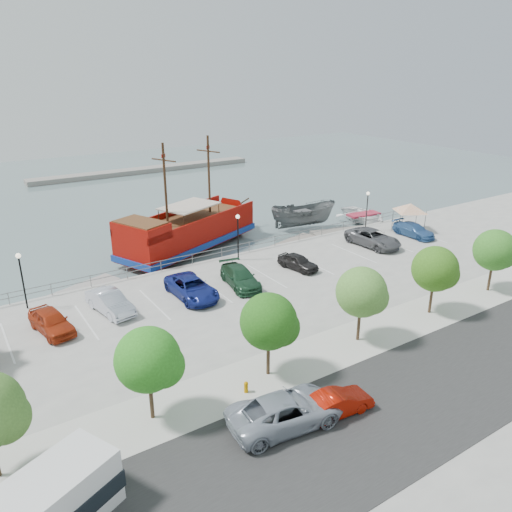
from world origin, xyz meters
TOP-DOWN VIEW (x-y plane):
  - ground at (0.00, 0.00)m, footprint 160.00×160.00m
  - street at (0.00, -16.00)m, footprint 100.00×8.00m
  - sidewalk at (0.00, -10.00)m, footprint 100.00×4.00m
  - seawall_railing at (0.00, 7.80)m, footprint 50.00×0.06m
  - far_shore at (10.00, 55.00)m, footprint 40.00×3.00m
  - pirate_ship at (-0.11, 14.39)m, footprint 18.63×11.50m
  - patrol_boat at (12.55, 12.94)m, footprint 8.14×5.22m
  - speedboat at (20.22, 11.02)m, footprint 5.57×7.29m
  - dock_west at (-13.78, 9.20)m, footprint 7.48×4.48m
  - dock_mid at (8.16, 9.20)m, footprint 7.09×3.75m
  - dock_east at (15.41, 9.20)m, footprint 7.65×3.92m
  - canopy_tent at (19.91, 4.03)m, footprint 5.15×5.15m
  - street_van at (-9.71, -14.02)m, footprint 6.14×3.39m
  - street_sedan at (-7.07, -14.77)m, footprint 3.99×1.70m
  - fire_hydrant at (-9.98, -10.80)m, footprint 0.24×0.24m
  - lamp_post_left at (-18.00, 6.50)m, footprint 0.36×0.36m
  - lamp_post_mid at (0.00, 6.50)m, footprint 0.36×0.36m
  - lamp_post_right at (16.00, 6.50)m, footprint 0.36×0.36m
  - tree_b at (-14.85, -10.07)m, footprint 3.30×3.20m
  - tree_c at (-7.85, -10.07)m, footprint 3.30×3.20m
  - tree_d at (-0.85, -10.07)m, footprint 3.30×3.20m
  - tree_e at (6.15, -10.07)m, footprint 3.30×3.20m
  - tree_f at (13.15, -10.07)m, footprint 3.30×3.20m
  - parked_car_a at (-17.23, 1.88)m, footprint 2.59×4.73m
  - parked_car_b at (-13.07, 2.58)m, footprint 2.47×4.91m
  - parked_car_c at (-7.06, 1.68)m, footprint 2.58×5.53m
  - parked_car_d at (-2.87, 1.47)m, footprint 2.89×5.40m
  - parked_car_e at (3.21, 1.78)m, footprint 2.28×4.13m
  - parked_car_g at (13.08, 2.55)m, footprint 2.99×5.96m
  - parked_car_h at (18.81, 2.38)m, footprint 1.94×4.74m

SIDE VIEW (x-z plane):
  - ground at x=0.00m, z-range -1.00..-1.00m
  - dock_mid at x=8.16m, z-range -1.00..-0.61m
  - dock_west at x=-13.78m, z-range -1.00..-0.59m
  - dock_east at x=15.41m, z-range -1.00..-0.58m
  - far_shore at x=10.00m, z-range -1.00..-0.20m
  - speedboat at x=20.22m, z-range -1.00..0.41m
  - street at x=0.00m, z-range -0.01..0.03m
  - sidewalk at x=0.00m, z-range -0.01..0.04m
  - fire_hydrant at x=-9.98m, z-range 0.03..0.72m
  - patrol_boat at x=12.55m, z-range -1.00..1.95m
  - seawall_railing at x=0.00m, z-range 0.03..1.03m
  - street_sedan at x=-7.07m, z-range 0.00..1.28m
  - parked_car_e at x=3.21m, z-range 0.00..1.33m
  - parked_car_h at x=18.81m, z-range 0.00..1.37m
  - parked_car_d at x=-2.87m, z-range 0.00..1.49m
  - parked_car_a at x=-17.23m, z-range 0.00..1.52m
  - parked_car_c at x=-7.06m, z-range 0.00..1.53m
  - parked_car_b at x=-13.07m, z-range 0.00..1.54m
  - parked_car_g at x=13.08m, z-range 0.00..1.62m
  - street_van at x=-9.71m, z-range 0.00..1.63m
  - pirate_ship at x=-0.11m, z-range -4.87..6.76m
  - lamp_post_left at x=-18.00m, z-range 0.80..5.08m
  - lamp_post_mid at x=0.00m, z-range 0.80..5.08m
  - lamp_post_right at x=16.00m, z-range 0.80..5.08m
  - canopy_tent at x=19.91m, z-range 1.28..4.72m
  - tree_b at x=-14.85m, z-range 0.80..5.80m
  - tree_c at x=-7.85m, z-range 0.80..5.80m
  - tree_d at x=-0.85m, z-range 0.80..5.80m
  - tree_e at x=6.15m, z-range 0.80..5.80m
  - tree_f at x=13.15m, z-range 0.80..5.80m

